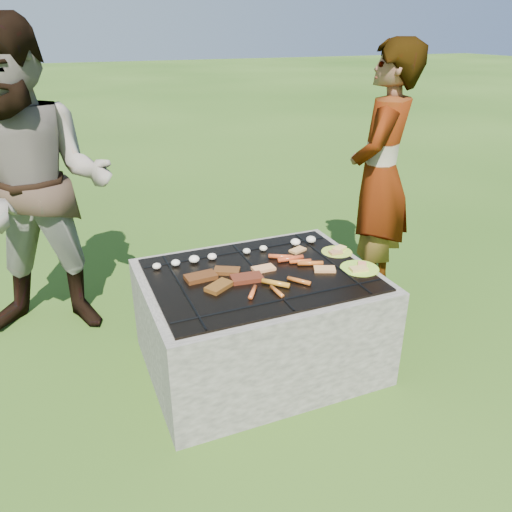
{
  "coord_description": "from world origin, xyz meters",
  "views": [
    {
      "loc": [
        -0.98,
        -2.32,
        1.88
      ],
      "look_at": [
        0.0,
        0.05,
        0.7
      ],
      "focal_mm": 35.0,
      "sensor_mm": 36.0,
      "label": 1
    }
  ],
  "objects_px": {
    "fire_pit": "(259,323)",
    "plate_far": "(337,252)",
    "cook": "(380,176)",
    "bystander": "(37,189)",
    "plate_near": "(359,269)"
  },
  "relations": [
    {
      "from": "fire_pit",
      "to": "plate_far",
      "type": "xyz_separation_m",
      "value": [
        0.56,
        0.09,
        0.33
      ]
    },
    {
      "from": "cook",
      "to": "bystander",
      "type": "relative_size",
      "value": 0.93
    },
    {
      "from": "cook",
      "to": "plate_near",
      "type": "bearing_deg",
      "value": 6.41
    },
    {
      "from": "fire_pit",
      "to": "plate_near",
      "type": "relative_size",
      "value": 5.46
    },
    {
      "from": "plate_far",
      "to": "bystander",
      "type": "bearing_deg",
      "value": 153.83
    },
    {
      "from": "plate_far",
      "to": "cook",
      "type": "height_order",
      "value": "cook"
    },
    {
      "from": "plate_near",
      "to": "cook",
      "type": "relative_size",
      "value": 0.13
    },
    {
      "from": "fire_pit",
      "to": "cook",
      "type": "relative_size",
      "value": 0.71
    },
    {
      "from": "plate_near",
      "to": "bystander",
      "type": "bearing_deg",
      "value": 147.13
    },
    {
      "from": "fire_pit",
      "to": "bystander",
      "type": "bearing_deg",
      "value": 140.32
    },
    {
      "from": "cook",
      "to": "plate_far",
      "type": "bearing_deg",
      "value": -6.52
    },
    {
      "from": "plate_near",
      "to": "cook",
      "type": "bearing_deg",
      "value": 49.24
    },
    {
      "from": "fire_pit",
      "to": "plate_far",
      "type": "relative_size",
      "value": 6.33
    },
    {
      "from": "plate_near",
      "to": "fire_pit",
      "type": "bearing_deg",
      "value": 163.96
    },
    {
      "from": "fire_pit",
      "to": "bystander",
      "type": "height_order",
      "value": "bystander"
    }
  ]
}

